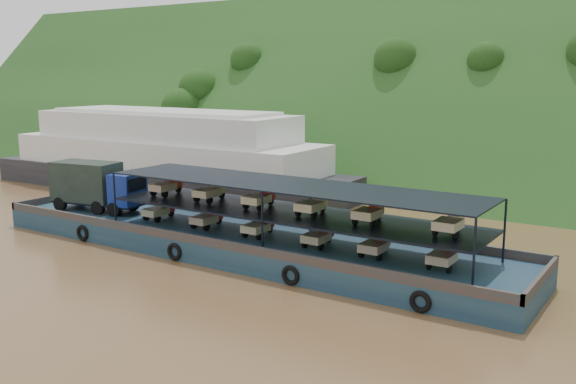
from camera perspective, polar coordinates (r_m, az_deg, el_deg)
The scene contains 4 objects.
ground at distance 38.31m, azimuth 0.05°, elevation -5.71°, with size 160.00×160.00×0.00m, color brown.
hillside at distance 70.58m, azimuth 16.24°, elevation 1.42°, with size 140.00×28.00×28.00m, color #183D16.
cargo_barge at distance 39.52m, azimuth -5.57°, elevation -3.53°, with size 35.00×7.18×4.60m.
passenger_ferry at distance 60.08m, azimuth -10.90°, elevation 3.20°, with size 36.72×9.85×7.40m.
Camera 1 is at (20.09, -30.80, 10.77)m, focal length 40.00 mm.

